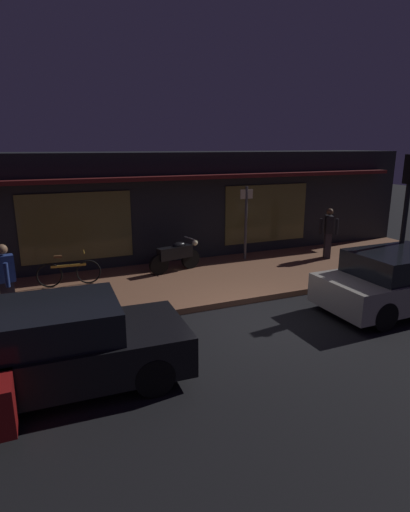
# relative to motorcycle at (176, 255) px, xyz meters

# --- Properties ---
(ground_plane) EXTENTS (60.00, 60.00, 0.00)m
(ground_plane) POSITION_rel_motorcycle_xyz_m (0.54, -3.88, -0.65)
(ground_plane) COLOR black
(sidewalk_slab) EXTENTS (18.00, 4.00, 0.15)m
(sidewalk_slab) POSITION_rel_motorcycle_xyz_m (0.54, -0.88, -0.57)
(sidewalk_slab) COLOR brown
(sidewalk_slab) RESTS_ON ground_plane
(storefront_building) EXTENTS (18.00, 3.30, 3.60)m
(storefront_building) POSITION_rel_motorcycle_xyz_m (0.54, 2.50, 1.16)
(storefront_building) COLOR black
(storefront_building) RESTS_ON ground_plane
(motorcycle) EXTENTS (1.68, 0.65, 0.97)m
(motorcycle) POSITION_rel_motorcycle_xyz_m (0.00, 0.00, 0.00)
(motorcycle) COLOR black
(motorcycle) RESTS_ON sidewalk_slab
(bicycle_parked) EXTENTS (1.66, 0.42, 0.91)m
(bicycle_parked) POSITION_rel_motorcycle_xyz_m (-3.07, -0.13, -0.14)
(bicycle_parked) COLOR black
(bicycle_parked) RESTS_ON sidewalk_slab
(person_photographer) EXTENTS (0.41, 0.62, 1.67)m
(person_photographer) POSITION_rel_motorcycle_xyz_m (-4.49, -1.97, 0.38)
(person_photographer) COLOR #28232D
(person_photographer) RESTS_ON sidewalk_slab
(person_bystander) EXTENTS (0.58, 0.44, 1.67)m
(person_bystander) POSITION_rel_motorcycle_xyz_m (5.16, -0.53, 0.38)
(person_bystander) COLOR #28232D
(person_bystander) RESTS_ON sidewalk_slab
(sign_post) EXTENTS (0.44, 0.09, 2.40)m
(sign_post) POSITION_rel_motorcycle_xyz_m (2.56, 0.42, 0.86)
(sign_post) COLOR #47474C
(sign_post) RESTS_ON sidewalk_slab
(traffic_light_pole) EXTENTS (0.24, 0.33, 3.60)m
(traffic_light_pole) POSITION_rel_motorcycle_xyz_m (4.72, -3.86, 1.83)
(traffic_light_pole) COLOR black
(traffic_light_pole) RESTS_ON ground_plane
(parked_car_far) EXTENTS (4.17, 1.92, 1.42)m
(parked_car_far) POSITION_rel_motorcycle_xyz_m (-3.70, -4.87, 0.06)
(parked_car_far) COLOR black
(parked_car_far) RESTS_ON ground_plane
(parked_car_across) EXTENTS (4.12, 1.82, 1.42)m
(parked_car_across) POSITION_rel_motorcycle_xyz_m (4.08, -4.52, 0.06)
(parked_car_across) COLOR black
(parked_car_across) RESTS_ON ground_plane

